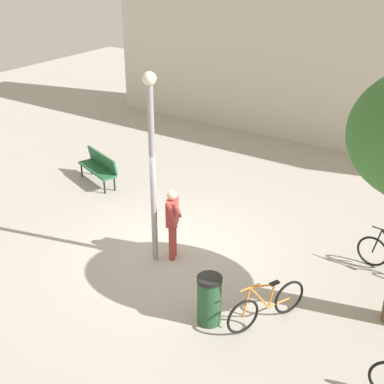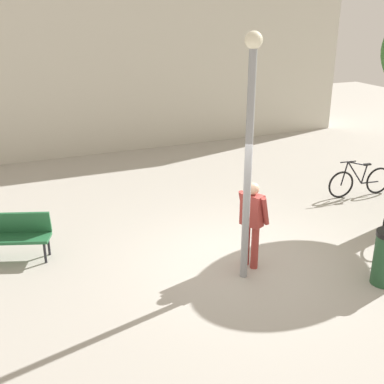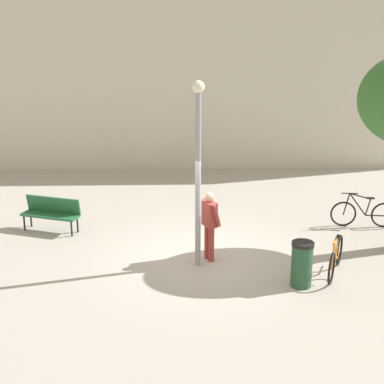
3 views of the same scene
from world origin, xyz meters
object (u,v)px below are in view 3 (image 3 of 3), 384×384
park_bench (52,211)px  trash_bin (302,264)px  bicycle_black (363,213)px  bicycle_orange (336,258)px  lamppost (198,160)px  person_by_lamppost (210,221)px

park_bench → trash_bin: (6.02, -3.55, -0.04)m
bicycle_black → bicycle_orange: size_ratio=1.08×
bicycle_black → trash_bin: (-2.49, -3.57, 0.12)m
lamppost → person_by_lamppost: lamppost is taller
park_bench → bicycle_orange: 7.53m
lamppost → park_bench: size_ratio=2.56×
trash_bin → lamppost: bearing=151.5°
person_by_lamppost → bicycle_black: person_by_lamppost is taller
park_bench → bicycle_orange: (6.91, -2.97, -0.16)m
person_by_lamppost → trash_bin: bearing=-37.9°
lamppost → bicycle_orange: size_ratio=2.55×
lamppost → park_bench: 4.93m
bicycle_black → trash_bin: trash_bin is taller
person_by_lamppost → bicycle_orange: bearing=-17.6°
lamppost → bicycle_black: bearing=27.1°
lamppost → bicycle_orange: 3.78m
person_by_lamppost → trash_bin: 2.43m
lamppost → trash_bin: bearing=-28.5°
bicycle_black → person_by_lamppost: bearing=-154.3°
lamppost → park_bench: (-3.85, 2.37, -1.98)m
bicycle_orange → trash_bin: (-0.90, -0.58, 0.12)m
bicycle_orange → lamppost: bearing=168.9°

